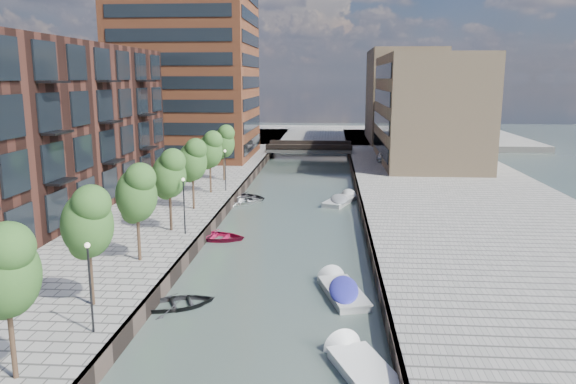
# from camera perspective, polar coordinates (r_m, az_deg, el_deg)

# --- Properties ---
(water) EXTENTS (300.00, 300.00, 0.00)m
(water) POSITION_cam_1_polar(r_m,az_deg,el_deg) (55.87, 0.96, -0.97)
(water) COLOR #38473F
(water) RESTS_ON ground
(quay_right) EXTENTS (20.00, 140.00, 1.00)m
(quay_right) POSITION_cam_1_polar(r_m,az_deg,el_deg) (57.13, 17.20, -0.70)
(quay_right) COLOR gray
(quay_right) RESTS_ON ground
(quay_wall_left) EXTENTS (0.25, 140.00, 1.00)m
(quay_wall_left) POSITION_cam_1_polar(r_m,az_deg,el_deg) (56.44, -5.23, -0.37)
(quay_wall_left) COLOR #332823
(quay_wall_left) RESTS_ON ground
(quay_wall_right) EXTENTS (0.25, 140.00, 1.00)m
(quay_wall_right) POSITION_cam_1_polar(r_m,az_deg,el_deg) (55.75, 7.24, -0.56)
(quay_wall_right) COLOR #332823
(quay_wall_right) RESTS_ON ground
(far_closure) EXTENTS (80.00, 40.00, 1.00)m
(far_closure) POSITION_cam_1_polar(r_m,az_deg,el_deg) (115.09, 2.73, 5.71)
(far_closure) COLOR gray
(far_closure) RESTS_ON ground
(apartment_block) EXTENTS (8.00, 38.00, 14.00)m
(apartment_block) POSITION_cam_1_polar(r_m,az_deg,el_deg) (50.30, -23.26, 5.94)
(apartment_block) COLOR black
(apartment_block) RESTS_ON quay_left
(tower) EXTENTS (18.00, 18.00, 30.00)m
(tower) POSITION_cam_1_polar(r_m,az_deg,el_deg) (82.07, -10.23, 14.07)
(tower) COLOR brown
(tower) RESTS_ON quay_left
(tan_block_near) EXTENTS (12.00, 25.00, 14.00)m
(tan_block_near) POSITION_cam_1_polar(r_m,az_deg,el_deg) (77.64, 13.97, 8.16)
(tan_block_near) COLOR tan
(tan_block_near) RESTS_ON quay_right
(tan_block_far) EXTENTS (12.00, 20.00, 16.00)m
(tan_block_far) POSITION_cam_1_polar(r_m,az_deg,el_deg) (103.31, 11.61, 9.56)
(tan_block_far) COLOR tan
(tan_block_far) RESTS_ON quay_right
(bridge) EXTENTS (13.00, 6.00, 1.30)m
(bridge) POSITION_cam_1_polar(r_m,az_deg,el_deg) (87.17, 2.21, 4.45)
(bridge) COLOR gray
(bridge) RESTS_ON ground
(tree_0) EXTENTS (2.50, 2.50, 5.95)m
(tree_0) POSITION_cam_1_polar(r_m,az_deg,el_deg) (22.85, -26.84, -6.95)
(tree_0) COLOR #382619
(tree_0) RESTS_ON quay_left
(tree_1) EXTENTS (2.50, 2.50, 5.95)m
(tree_1) POSITION_cam_1_polar(r_m,az_deg,el_deg) (28.80, -19.74, -2.74)
(tree_1) COLOR #382619
(tree_1) RESTS_ON quay_left
(tree_2) EXTENTS (2.50, 2.50, 5.95)m
(tree_2) POSITION_cam_1_polar(r_m,az_deg,el_deg) (35.15, -15.16, 0.02)
(tree_2) COLOR #382619
(tree_2) RESTS_ON quay_left
(tree_3) EXTENTS (2.50, 2.50, 5.95)m
(tree_3) POSITION_cam_1_polar(r_m,az_deg,el_deg) (41.70, -12.00, 1.93)
(tree_3) COLOR #382619
(tree_3) RESTS_ON quay_left
(tree_4) EXTENTS (2.50, 2.50, 5.95)m
(tree_4) POSITION_cam_1_polar(r_m,az_deg,el_deg) (48.37, -9.70, 3.31)
(tree_4) COLOR #382619
(tree_4) RESTS_ON quay_left
(tree_5) EXTENTS (2.50, 2.50, 5.95)m
(tree_5) POSITION_cam_1_polar(r_m,az_deg,el_deg) (55.13, -7.96, 4.35)
(tree_5) COLOR #382619
(tree_5) RESTS_ON quay_left
(tree_6) EXTENTS (2.50, 2.50, 5.95)m
(tree_6) POSITION_cam_1_polar(r_m,az_deg,el_deg) (61.94, -6.60, 5.16)
(tree_6) COLOR #382619
(tree_6) RESTS_ON quay_left
(lamp_0) EXTENTS (0.24, 0.24, 4.12)m
(lamp_0) POSITION_cam_1_polar(r_m,az_deg,el_deg) (26.17, -19.50, -8.24)
(lamp_0) COLOR black
(lamp_0) RESTS_ON quay_left
(lamp_1) EXTENTS (0.24, 0.24, 4.12)m
(lamp_1) POSITION_cam_1_polar(r_m,az_deg,el_deg) (40.74, -10.53, -0.81)
(lamp_1) COLOR black
(lamp_1) RESTS_ON quay_left
(lamp_2) EXTENTS (0.24, 0.24, 4.12)m
(lamp_2) POSITION_cam_1_polar(r_m,az_deg,el_deg) (56.09, -6.39, 2.66)
(lamp_2) COLOR black
(lamp_2) RESTS_ON quay_left
(sloop_1) EXTENTS (4.83, 4.24, 0.83)m
(sloop_1) POSITION_cam_1_polar(r_m,az_deg,el_deg) (31.35, -11.05, -11.34)
(sloop_1) COLOR black
(sloop_1) RESTS_ON ground
(sloop_2) EXTENTS (4.94, 3.85, 0.94)m
(sloop_2) POSITION_cam_1_polar(r_m,az_deg,el_deg) (43.19, -7.30, -4.81)
(sloop_2) COLOR maroon
(sloop_2) RESTS_ON ground
(sloop_3) EXTENTS (5.19, 4.49, 0.90)m
(sloop_3) POSITION_cam_1_polar(r_m,az_deg,el_deg) (55.15, -4.73, -1.18)
(sloop_3) COLOR white
(sloop_3) RESTS_ON ground
(sloop_4) EXTENTS (5.51, 4.78, 0.96)m
(sloop_4) POSITION_cam_1_polar(r_m,az_deg,el_deg) (57.16, -4.40, -0.72)
(sloop_4) COLOR black
(sloop_4) RESTS_ON ground
(motorboat_2) EXTENTS (3.71, 5.72, 1.81)m
(motorboat_2) POSITION_cam_1_polar(r_m,az_deg,el_deg) (24.69, 7.56, -17.56)
(motorboat_2) COLOR white
(motorboat_2) RESTS_ON ground
(motorboat_3) EXTENTS (3.05, 5.50, 1.74)m
(motorboat_3) POSITION_cam_1_polar(r_m,az_deg,el_deg) (32.51, 5.43, -9.92)
(motorboat_3) COLOR #B2B2B0
(motorboat_3) RESTS_ON ground
(motorboat_4) EXTENTS (3.60, 5.60, 1.77)m
(motorboat_4) POSITION_cam_1_polar(r_m,az_deg,el_deg) (55.49, 5.39, -0.88)
(motorboat_4) COLOR #AFAFAD
(motorboat_4) RESTS_ON ground
(car) EXTENTS (1.57, 3.80, 1.29)m
(car) POSITION_cam_1_polar(r_m,az_deg,el_deg) (76.98, 9.59, 3.56)
(car) COLOR silver
(car) RESTS_ON quay_right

